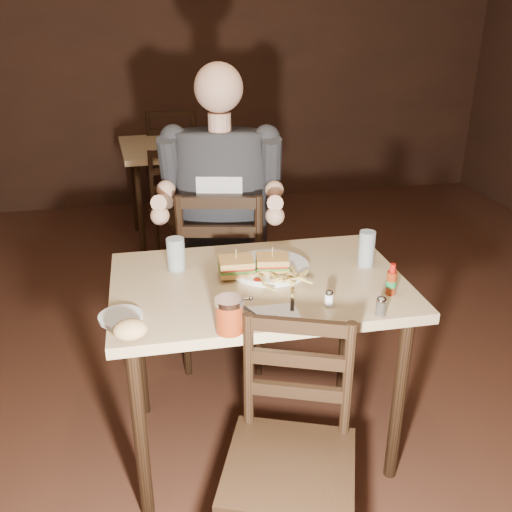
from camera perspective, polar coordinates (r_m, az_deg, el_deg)
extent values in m
plane|color=black|center=(2.47, -1.46, -20.57)|extent=(7.00, 7.00, 0.00)
plane|color=#3C2216|center=(5.25, -9.10, 20.09)|extent=(6.00, 0.00, 6.00)
cube|color=tan|center=(2.16, 0.27, -2.95)|extent=(1.11, 0.75, 0.04)
cylinder|color=black|center=(2.10, -11.49, -17.10)|extent=(0.05, 0.05, 0.73)
cylinder|color=black|center=(2.58, -11.67, -8.57)|extent=(0.05, 0.05, 0.73)
cylinder|color=black|center=(2.27, 14.06, -13.81)|extent=(0.05, 0.05, 0.73)
cylinder|color=black|center=(2.72, 8.97, -6.51)|extent=(0.05, 0.05, 0.73)
cube|color=tan|center=(4.35, -7.99, 10.73)|extent=(0.85, 0.85, 0.04)
cylinder|color=black|center=(4.13, -11.47, 4.16)|extent=(0.04, 0.04, 0.73)
cylinder|color=black|center=(4.73, -12.13, 6.67)|extent=(0.04, 0.04, 0.73)
cylinder|color=black|center=(4.21, -2.75, 5.02)|extent=(0.04, 0.04, 0.73)
cylinder|color=black|center=(4.81, -4.46, 7.40)|extent=(0.04, 0.04, 0.73)
cylinder|color=white|center=(2.23, 1.34, -1.24)|extent=(0.31, 0.31, 0.02)
ellipsoid|color=maroon|center=(2.11, 0.22, -2.40)|extent=(0.04, 0.04, 0.01)
cylinder|color=silver|center=(2.24, -8.01, 0.18)|extent=(0.07, 0.07, 0.13)
cylinder|color=silver|center=(2.29, 10.99, 0.71)|extent=(0.06, 0.06, 0.14)
cube|color=white|center=(1.92, 1.97, -5.99)|extent=(0.17, 0.16, 0.00)
cube|color=silver|center=(1.96, -1.21, -5.18)|extent=(0.10, 0.21, 0.01)
cube|color=silver|center=(2.01, 3.67, -4.33)|extent=(0.06, 0.17, 0.01)
cylinder|color=white|center=(1.95, -13.38, -6.05)|extent=(0.14, 0.14, 0.01)
ellipsoid|color=tan|center=(1.80, -12.49, -7.21)|extent=(0.11, 0.09, 0.06)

